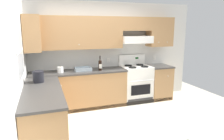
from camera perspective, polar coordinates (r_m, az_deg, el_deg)
ground_plane at (r=4.15m, az=0.12°, el=-15.80°), size 7.04×7.04×0.00m
wall_back at (r=5.27m, az=-1.23°, el=6.99°), size 4.68×0.57×2.55m
wall_left at (r=3.77m, az=-24.63°, el=1.86°), size 0.47×4.00×2.55m
counter_back_run at (r=5.10m, az=-4.07°, el=-5.01°), size 3.60×0.65×0.91m
counter_left_run at (r=3.77m, az=-18.40°, el=-11.81°), size 0.63×1.91×0.91m
stove at (r=5.45m, az=6.67°, el=-3.64°), size 0.76×0.62×1.20m
wine_bottle at (r=4.88m, az=-3.35°, el=1.50°), size 0.08×0.08×0.36m
bowl at (r=4.91m, az=-8.09°, el=0.13°), size 0.39×0.26×0.08m
bucket at (r=4.07m, az=-19.86°, el=-1.69°), size 0.21×0.21×0.22m
paper_towel_roll at (r=4.82m, az=-14.25°, el=0.11°), size 0.14×0.14×0.13m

